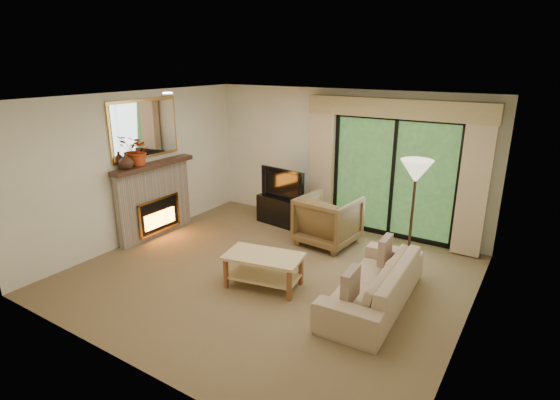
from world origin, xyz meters
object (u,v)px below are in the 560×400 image
Objects in this scene: sofa at (373,282)px; coffee_table at (264,271)px; media_console at (286,211)px; armchair at (328,220)px.

sofa reaches higher than coffee_table.
sofa is at bearing -29.34° from media_console.
armchair is at bearing 76.07° from coffee_table.
media_console is at bearing -15.39° from armchair.
armchair is 1.87m from coffee_table.
media_console is at bearing -129.23° from sofa.
sofa is at bearing 138.74° from armchair.
sofa is at bearing 3.61° from coffee_table.
armchair reaches higher than coffee_table.
media_console is 3.16m from sofa.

